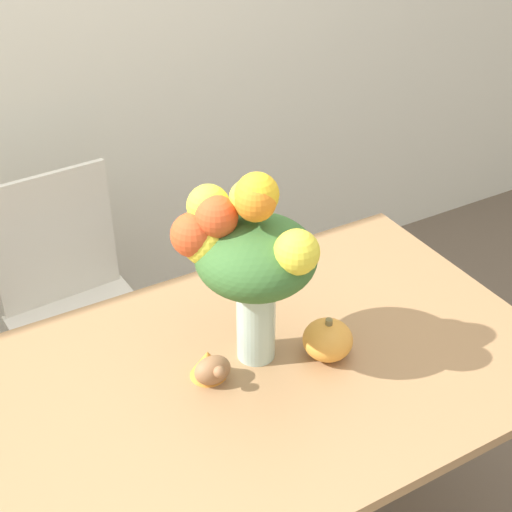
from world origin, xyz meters
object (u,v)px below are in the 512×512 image
object	(u,v)px
flower_vase	(249,255)
dining_chair_near_window	(78,311)
pumpkin	(328,340)
turkey_figurine	(210,366)

from	to	relation	value
flower_vase	dining_chair_near_window	size ratio (longest dim) A/B	0.53
flower_vase	pumpkin	distance (m)	0.30
flower_vase	pumpkin	bearing A→B (deg)	-30.02
turkey_figurine	pumpkin	bearing A→B (deg)	-13.92
flower_vase	dining_chair_near_window	bearing A→B (deg)	106.91
flower_vase	turkey_figurine	world-z (taller)	flower_vase
flower_vase	turkey_figurine	distance (m)	0.28
pumpkin	dining_chair_near_window	xyz separation A→B (m)	(-0.38, 0.83, -0.34)
turkey_figurine	dining_chair_near_window	bearing A→B (deg)	98.16
pumpkin	dining_chair_near_window	world-z (taller)	dining_chair_near_window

